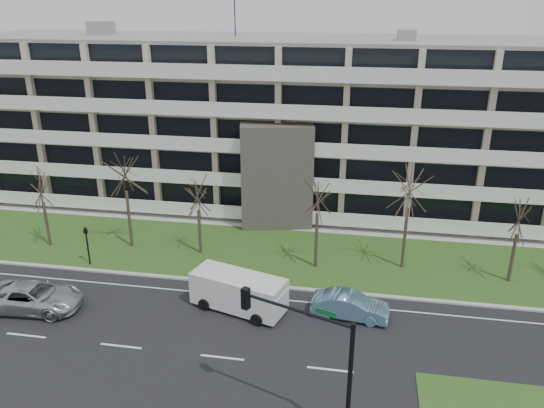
% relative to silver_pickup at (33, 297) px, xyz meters
% --- Properties ---
extents(ground, '(160.00, 160.00, 0.00)m').
position_rel_silver_pickup_xyz_m(ground, '(13.15, -2.72, -0.87)').
color(ground, black).
rests_on(ground, ground).
extents(grass_verge, '(90.00, 10.00, 0.06)m').
position_rel_silver_pickup_xyz_m(grass_verge, '(13.15, 10.28, -0.84)').
color(grass_verge, '#2B4B19').
rests_on(grass_verge, ground).
extents(curb, '(90.00, 0.35, 0.12)m').
position_rel_silver_pickup_xyz_m(curb, '(13.15, 5.28, -0.81)').
color(curb, '#B2B2AD').
rests_on(curb, ground).
extents(sidewalk, '(90.00, 2.00, 0.08)m').
position_rel_silver_pickup_xyz_m(sidewalk, '(13.15, 15.78, -0.83)').
color(sidewalk, '#B2B2AD').
rests_on(sidewalk, ground).
extents(lane_edge_line, '(90.00, 0.12, 0.01)m').
position_rel_silver_pickup_xyz_m(lane_edge_line, '(13.15, 3.78, -0.86)').
color(lane_edge_line, white).
rests_on(lane_edge_line, ground).
extents(apartment_building, '(60.50, 15.10, 18.75)m').
position_rel_silver_pickup_xyz_m(apartment_building, '(13.14, 22.60, 6.75)').
color(apartment_building, '#C4B598').
rests_on(apartment_building, ground).
extents(silver_pickup, '(6.40, 3.23, 1.74)m').
position_rel_silver_pickup_xyz_m(silver_pickup, '(0.00, 0.00, 0.00)').
color(silver_pickup, silver).
rests_on(silver_pickup, ground).
extents(blue_sedan, '(4.94, 2.19, 1.58)m').
position_rel_silver_pickup_xyz_m(blue_sedan, '(19.99, 2.57, -0.08)').
color(blue_sedan, '#7EB2DB').
rests_on(blue_sedan, ground).
extents(white_van, '(6.44, 3.89, 2.35)m').
position_rel_silver_pickup_xyz_m(white_van, '(13.01, 2.26, 0.54)').
color(white_van, white).
rests_on(white_van, ground).
extents(traffic_signal, '(5.34, 2.19, 6.53)m').
position_rel_silver_pickup_xyz_m(traffic_signal, '(18.45, -6.88, 3.36)').
color(traffic_signal, black).
rests_on(traffic_signal, ground).
extents(pedestrian_signal, '(0.35, 0.31, 3.06)m').
position_rel_silver_pickup_xyz_m(pedestrian_signal, '(0.58, 6.19, 1.08)').
color(pedestrian_signal, black).
rests_on(pedestrian_signal, ground).
extents(tree_1, '(3.32, 3.32, 6.65)m').
position_rel_silver_pickup_xyz_m(tree_1, '(-4.16, 8.68, 4.30)').
color(tree_1, '#382B21').
rests_on(tree_1, ground).
extents(tree_2, '(4.21, 4.21, 8.42)m').
position_rel_silver_pickup_xyz_m(tree_2, '(2.40, 9.65, 5.69)').
color(tree_2, '#382B21').
rests_on(tree_2, ground).
extents(tree_3, '(3.24, 3.24, 6.47)m').
position_rel_silver_pickup_xyz_m(tree_3, '(8.21, 9.39, 4.16)').
color(tree_3, '#382B21').
rests_on(tree_3, ground).
extents(tree_4, '(3.82, 3.82, 7.64)m').
position_rel_silver_pickup_xyz_m(tree_4, '(17.24, 8.75, 5.07)').
color(tree_4, '#382B21').
rests_on(tree_4, ground).
extents(tree_5, '(4.24, 4.24, 8.48)m').
position_rel_silver_pickup_xyz_m(tree_5, '(23.56, 9.74, 5.73)').
color(tree_5, '#382B21').
rests_on(tree_5, ground).
extents(tree_6, '(3.25, 3.25, 6.50)m').
position_rel_silver_pickup_xyz_m(tree_6, '(30.84, 8.93, 4.18)').
color(tree_6, '#382B21').
rests_on(tree_6, ground).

